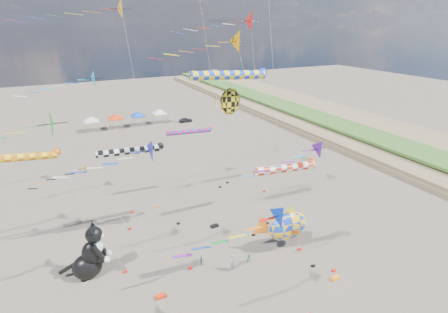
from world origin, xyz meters
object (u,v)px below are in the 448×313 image
fish_inflatable (287,226)px  child_green (249,258)px  person_adult (233,262)px  child_blue (201,261)px  cat_inflatable (88,250)px  parked_car (186,120)px

fish_inflatable → child_green: fish_inflatable is taller
fish_inflatable → person_adult: size_ratio=3.51×
child_blue → child_green: bearing=-80.3°
fish_inflatable → person_adult: 6.92m
fish_inflatable → child_blue: size_ratio=6.58×
cat_inflatable → parked_car: size_ratio=1.73×
person_adult → child_blue: (-2.39, 2.09, -0.42)m
fish_inflatable → parked_car: (7.81, 50.77, -2.12)m
person_adult → child_green: person_adult is taller
fish_inflatable → parked_car: fish_inflatable is taller
person_adult → parked_car: bearing=38.5°
child_blue → parked_car: size_ratio=0.30×
fish_inflatable → child_green: bearing=-174.9°
cat_inflatable → child_green: (14.13, -5.08, -2.25)m
cat_inflatable → child_green: bearing=-2.9°
child_green → fish_inflatable: bearing=5.8°
fish_inflatable → parked_car: size_ratio=1.97×
cat_inflatable → person_adult: 13.44m
child_green → parked_car: size_ratio=0.31×
person_adult → child_blue: person_adult is taller
cat_inflatable → child_green: cat_inflatable is taller
fish_inflatable → child_blue: (-9.04, 1.38, -2.19)m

